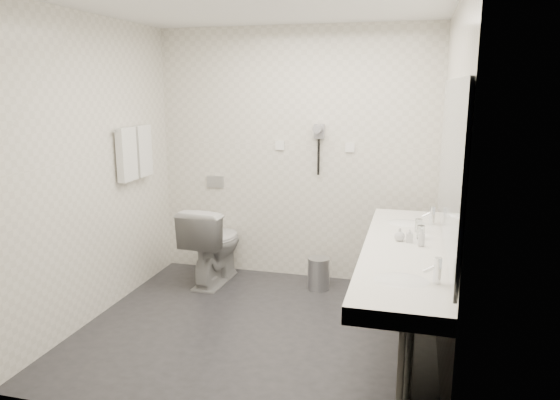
# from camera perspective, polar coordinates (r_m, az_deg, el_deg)

# --- Properties ---
(floor) EXTENTS (2.80, 2.80, 0.00)m
(floor) POSITION_cam_1_polar(r_m,az_deg,el_deg) (4.35, -2.49, -13.94)
(floor) COLOR #252428
(floor) RESTS_ON ground
(ceiling) EXTENTS (2.80, 2.80, 0.00)m
(ceiling) POSITION_cam_1_polar(r_m,az_deg,el_deg) (3.94, -2.85, 20.70)
(ceiling) COLOR white
(ceiling) RESTS_ON wall_back
(wall_back) EXTENTS (2.80, 0.00, 2.80)m
(wall_back) POSITION_cam_1_polar(r_m,az_deg,el_deg) (5.20, 1.62, 4.88)
(wall_back) COLOR silver
(wall_back) RESTS_ON floor
(wall_front) EXTENTS (2.80, 0.00, 2.80)m
(wall_front) POSITION_cam_1_polar(r_m,az_deg,el_deg) (2.77, -10.67, -2.02)
(wall_front) COLOR silver
(wall_front) RESTS_ON floor
(wall_left) EXTENTS (0.00, 2.60, 2.60)m
(wall_left) POSITION_cam_1_polar(r_m,az_deg,el_deg) (4.57, -19.68, 3.12)
(wall_left) COLOR silver
(wall_left) RESTS_ON floor
(wall_right) EXTENTS (0.00, 2.60, 2.60)m
(wall_right) POSITION_cam_1_polar(r_m,az_deg,el_deg) (3.79, 18.00, 1.45)
(wall_right) COLOR silver
(wall_right) RESTS_ON floor
(vanity_counter) EXTENTS (0.55, 2.20, 0.10)m
(vanity_counter) POSITION_cam_1_polar(r_m,az_deg,el_deg) (3.70, 13.42, -5.74)
(vanity_counter) COLOR white
(vanity_counter) RESTS_ON floor
(vanity_panel) EXTENTS (0.03, 2.15, 0.75)m
(vanity_panel) POSITION_cam_1_polar(r_m,az_deg,el_deg) (3.85, 13.48, -11.79)
(vanity_panel) COLOR gray
(vanity_panel) RESTS_ON floor
(vanity_post_near) EXTENTS (0.06, 0.06, 0.75)m
(vanity_post_near) POSITION_cam_1_polar(r_m,az_deg,el_deg) (2.93, 13.53, -20.05)
(vanity_post_near) COLOR silver
(vanity_post_near) RESTS_ON floor
(vanity_post_far) EXTENTS (0.06, 0.06, 0.75)m
(vanity_post_far) POSITION_cam_1_polar(r_m,az_deg,el_deg) (4.82, 14.17, -6.82)
(vanity_post_far) COLOR silver
(vanity_post_far) RESTS_ON floor
(mirror) EXTENTS (0.02, 2.20, 1.05)m
(mirror) POSITION_cam_1_polar(r_m,az_deg,el_deg) (3.56, 18.14, 4.04)
(mirror) COLOR #B2BCC6
(mirror) RESTS_ON wall_right
(basin_near) EXTENTS (0.40, 0.31, 0.05)m
(basin_near) POSITION_cam_1_polar(r_m,az_deg,el_deg) (3.07, 13.12, -8.81)
(basin_near) COLOR white
(basin_near) RESTS_ON vanity_counter
(basin_far) EXTENTS (0.40, 0.31, 0.05)m
(basin_far) POSITION_cam_1_polar(r_m,az_deg,el_deg) (4.31, 13.68, -2.67)
(basin_far) COLOR white
(basin_far) RESTS_ON vanity_counter
(faucet_near) EXTENTS (0.04, 0.04, 0.15)m
(faucet_near) POSITION_cam_1_polar(r_m,az_deg,el_deg) (3.05, 16.90, -7.42)
(faucet_near) COLOR silver
(faucet_near) RESTS_ON vanity_counter
(faucet_far) EXTENTS (0.04, 0.04, 0.15)m
(faucet_far) POSITION_cam_1_polar(r_m,az_deg,el_deg) (4.29, 16.35, -1.65)
(faucet_far) COLOR silver
(faucet_far) RESTS_ON vanity_counter
(soap_bottle_a) EXTENTS (0.05, 0.05, 0.10)m
(soap_bottle_a) POSITION_cam_1_polar(r_m,az_deg,el_deg) (3.78, 14.04, -3.80)
(soap_bottle_a) COLOR beige
(soap_bottle_a) RESTS_ON vanity_counter
(soap_bottle_b) EXTENTS (0.09, 0.09, 0.09)m
(soap_bottle_b) POSITION_cam_1_polar(r_m,az_deg,el_deg) (3.80, 12.99, -3.69)
(soap_bottle_b) COLOR beige
(soap_bottle_b) RESTS_ON vanity_counter
(soap_bottle_c) EXTENTS (0.06, 0.06, 0.13)m
(soap_bottle_c) POSITION_cam_1_polar(r_m,az_deg,el_deg) (3.70, 15.27, -3.97)
(soap_bottle_c) COLOR beige
(soap_bottle_c) RESTS_ON vanity_counter
(glass_left) EXTENTS (0.07, 0.07, 0.10)m
(glass_left) POSITION_cam_1_polar(r_m,az_deg,el_deg) (3.89, 15.20, -3.43)
(glass_left) COLOR silver
(glass_left) RESTS_ON vanity_counter
(glass_right) EXTENTS (0.07, 0.07, 0.10)m
(glass_right) POSITION_cam_1_polar(r_m,az_deg,el_deg) (4.06, 14.97, -2.71)
(glass_right) COLOR silver
(glass_right) RESTS_ON vanity_counter
(toilet) EXTENTS (0.48, 0.80, 0.79)m
(toilet) POSITION_cam_1_polar(r_m,az_deg,el_deg) (5.23, -7.30, -4.79)
(toilet) COLOR white
(toilet) RESTS_ON floor
(flush_plate) EXTENTS (0.18, 0.02, 0.12)m
(flush_plate) POSITION_cam_1_polar(r_m,az_deg,el_deg) (5.49, -7.12, 2.01)
(flush_plate) COLOR #B2B5BA
(flush_plate) RESTS_ON wall_back
(pedal_bin) EXTENTS (0.24, 0.24, 0.30)m
(pedal_bin) POSITION_cam_1_polar(r_m,az_deg,el_deg) (5.09, 4.25, -8.11)
(pedal_bin) COLOR #B2B5BA
(pedal_bin) RESTS_ON floor
(bin_lid) EXTENTS (0.21, 0.21, 0.02)m
(bin_lid) POSITION_cam_1_polar(r_m,az_deg,el_deg) (5.04, 4.28, -6.45)
(bin_lid) COLOR #B2B5BA
(bin_lid) RESTS_ON pedal_bin
(towel_rail) EXTENTS (0.02, 0.62, 0.02)m
(towel_rail) POSITION_cam_1_polar(r_m,az_deg,el_deg) (4.97, -15.89, 7.55)
(towel_rail) COLOR silver
(towel_rail) RESTS_ON wall_left
(towel_near) EXTENTS (0.07, 0.24, 0.48)m
(towel_near) POSITION_cam_1_polar(r_m,az_deg,el_deg) (4.87, -16.47, 4.81)
(towel_near) COLOR white
(towel_near) RESTS_ON towel_rail
(towel_far) EXTENTS (0.07, 0.24, 0.48)m
(towel_far) POSITION_cam_1_polar(r_m,az_deg,el_deg) (5.11, -14.86, 5.24)
(towel_far) COLOR white
(towel_far) RESTS_ON towel_rail
(dryer_cradle) EXTENTS (0.10, 0.04, 0.14)m
(dryer_cradle) POSITION_cam_1_polar(r_m,az_deg,el_deg) (5.09, 4.33, 7.52)
(dryer_cradle) COLOR gray
(dryer_cradle) RESTS_ON wall_back
(dryer_barrel) EXTENTS (0.08, 0.14, 0.08)m
(dryer_barrel) POSITION_cam_1_polar(r_m,az_deg,el_deg) (5.02, 4.19, 7.80)
(dryer_barrel) COLOR gray
(dryer_barrel) RESTS_ON dryer_cradle
(dryer_cord) EXTENTS (0.02, 0.02, 0.35)m
(dryer_cord) POSITION_cam_1_polar(r_m,az_deg,el_deg) (5.11, 4.25, 4.71)
(dryer_cord) COLOR black
(dryer_cord) RESTS_ON dryer_cradle
(switch_plate_a) EXTENTS (0.09, 0.02, 0.09)m
(switch_plate_a) POSITION_cam_1_polar(r_m,az_deg,el_deg) (5.21, -0.02, 6.01)
(switch_plate_a) COLOR white
(switch_plate_a) RESTS_ON wall_back
(switch_plate_b) EXTENTS (0.09, 0.02, 0.09)m
(switch_plate_b) POSITION_cam_1_polar(r_m,az_deg,el_deg) (5.08, 7.68, 5.73)
(switch_plate_b) COLOR white
(switch_plate_b) RESTS_ON wall_back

